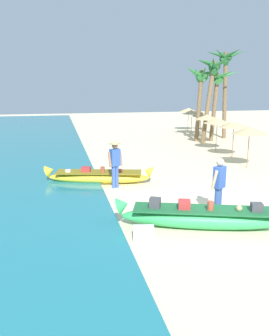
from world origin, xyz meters
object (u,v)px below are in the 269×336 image
(person_vendor_hatted, at_px, (115,161))
(palm_tree_mid_cluster, at_px, (217,83))
(person_tourist_customer, at_px, (219,184))
(boat_green_foreground, at_px, (203,217))
(cooler_box, at_px, (144,234))
(palm_tree_far_behind, at_px, (213,74))
(palm_tree_leaning_seaward, at_px, (201,80))
(palm_tree_tall_inland, at_px, (225,68))
(boat_yellow_midground, at_px, (99,177))

(person_vendor_hatted, relative_size, palm_tree_mid_cluster, 0.37)
(person_vendor_hatted, relative_size, person_tourist_customer, 1.03)
(boat_green_foreground, xyz_separation_m, person_tourist_customer, (0.75, 0.66, 0.68))
(cooler_box, bearing_deg, palm_tree_far_behind, 71.52)
(person_tourist_customer, relative_size, cooler_box, 3.38)
(boat_green_foreground, distance_m, person_vendor_hatted, 4.63)
(palm_tree_leaning_seaward, height_order, palm_tree_mid_cluster, palm_tree_leaning_seaward)
(person_vendor_hatted, height_order, palm_tree_far_behind, palm_tree_far_behind)
(person_tourist_customer, relative_size, palm_tree_tall_inland, 0.28)
(boat_green_foreground, height_order, palm_tree_tall_inland, palm_tree_tall_inland)
(boat_yellow_midground, bearing_deg, palm_tree_tall_inland, 44.84)
(palm_tree_tall_inland, relative_size, palm_tree_mid_cluster, 1.29)
(person_vendor_hatted, bearing_deg, palm_tree_tall_inland, 48.42)
(boat_green_foreground, bearing_deg, palm_tree_leaning_seaward, 67.64)
(person_tourist_customer, relative_size, palm_tree_far_behind, 0.31)
(boat_green_foreground, relative_size, palm_tree_tall_inland, 0.74)
(person_vendor_hatted, xyz_separation_m, person_tourist_customer, (2.41, -3.59, -0.05))
(palm_tree_mid_cluster, bearing_deg, boat_green_foreground, -116.19)
(palm_tree_mid_cluster, height_order, palm_tree_far_behind, palm_tree_far_behind)
(palm_tree_far_behind, bearing_deg, person_tourist_customer, -113.34)
(boat_green_foreground, relative_size, cooler_box, 8.98)
(boat_green_foreground, relative_size, boat_yellow_midground, 1.09)
(boat_yellow_midground, relative_size, person_tourist_customer, 2.43)
(cooler_box, bearing_deg, palm_tree_tall_inland, 69.53)
(palm_tree_far_behind, bearing_deg, palm_tree_tall_inland, 45.13)
(boat_green_foreground, height_order, person_tourist_customer, person_tourist_customer)
(boat_yellow_midground, relative_size, palm_tree_leaning_seaward, 0.84)
(person_vendor_hatted, distance_m, person_tourist_customer, 4.33)
(boat_yellow_midground, height_order, palm_tree_mid_cluster, palm_tree_mid_cluster)
(palm_tree_tall_inland, bearing_deg, palm_tree_far_behind, -134.87)
(palm_tree_far_behind, xyz_separation_m, cooler_box, (-7.95, -13.78, -4.29))
(person_vendor_hatted, distance_m, cooler_box, 4.76)
(boat_yellow_midground, relative_size, palm_tree_tall_inland, 0.67)
(palm_tree_leaning_seaward, bearing_deg, cooler_box, -117.38)
(palm_tree_far_behind, bearing_deg, palm_tree_leaning_seaward, 116.51)
(cooler_box, bearing_deg, person_tourist_customer, 35.14)
(boat_green_foreground, distance_m, person_tourist_customer, 1.21)
(boat_green_foreground, height_order, palm_tree_mid_cluster, palm_tree_mid_cluster)
(palm_tree_tall_inland, bearing_deg, palm_tree_leaning_seaward, -156.10)
(palm_tree_leaning_seaward, bearing_deg, palm_tree_far_behind, -63.49)
(person_vendor_hatted, bearing_deg, boat_yellow_midground, 125.20)
(person_tourist_customer, distance_m, palm_tree_far_behind, 14.26)
(boat_yellow_midground, height_order, person_tourist_customer, person_tourist_customer)
(palm_tree_far_behind, bearing_deg, person_vendor_hatted, -130.90)
(person_vendor_hatted, distance_m, palm_tree_far_behind, 12.52)
(palm_tree_mid_cluster, relative_size, cooler_box, 9.45)
(palm_tree_tall_inland, bearing_deg, person_vendor_hatted, -131.58)
(boat_yellow_midground, height_order, palm_tree_tall_inland, palm_tree_tall_inland)
(person_vendor_hatted, relative_size, palm_tree_leaning_seaward, 0.35)
(person_tourist_customer, xyz_separation_m, palm_tree_far_behind, (5.48, 12.70, 3.49))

